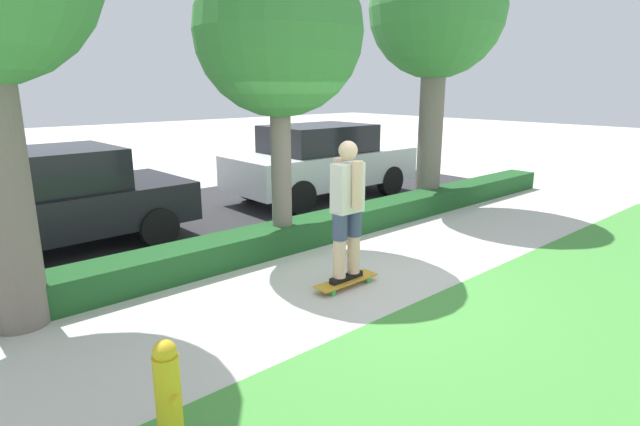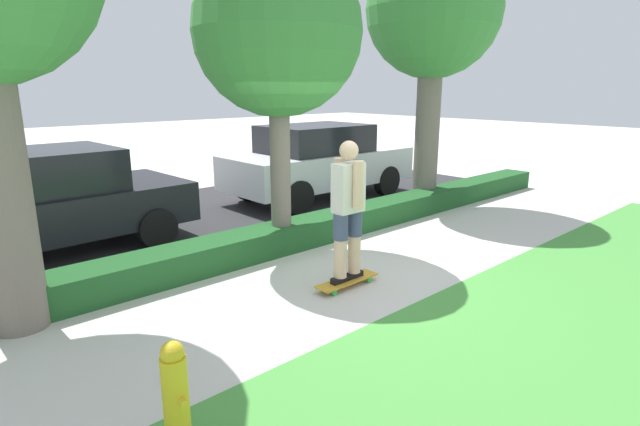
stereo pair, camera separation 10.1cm
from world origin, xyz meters
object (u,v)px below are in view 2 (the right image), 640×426
object	(u,v)px
tree_far	(433,14)
fire_hydrant	(176,396)
tree_mid	(278,33)
skateboard	(347,281)
skater_person	(348,208)
parked_car_front	(51,200)
parked_car_middle	(318,161)

from	to	relation	value
tree_far	fire_hydrant	size ratio (longest dim) A/B	6.32
tree_mid	tree_far	xyz separation A→B (m)	(4.02, 0.30, 0.63)
tree_mid	fire_hydrant	xyz separation A→B (m)	(-3.22, -2.96, -2.74)
skateboard	tree_far	size ratio (longest dim) A/B	0.17
skater_person	fire_hydrant	distance (m)	3.24
parked_car_front	parked_car_middle	xyz separation A→B (m)	(5.45, 0.05, 0.06)
tree_far	tree_mid	bearing A→B (deg)	-175.75
tree_far	parked_car_front	distance (m)	7.52
skateboard	parked_car_middle	bearing A→B (deg)	51.85
parked_car_front	tree_far	bearing A→B (deg)	-18.80
parked_car_front	fire_hydrant	distance (m)	5.31
skater_person	skateboard	bearing A→B (deg)	165.96
parked_car_front	parked_car_middle	world-z (taller)	parked_car_middle
fire_hydrant	skater_person	bearing A→B (deg)	23.20
skater_person	fire_hydrant	xyz separation A→B (m)	(-2.92, -1.25, -0.61)
skateboard	tree_far	world-z (taller)	tree_far
skater_person	parked_car_middle	distance (m)	5.15
skater_person	tree_far	world-z (taller)	tree_far
parked_car_front	tree_mid	bearing A→B (deg)	-43.64
tree_mid	tree_far	bearing A→B (deg)	4.25
skateboard	parked_car_front	distance (m)	4.66
skater_person	tree_mid	distance (m)	2.75
parked_car_front	skater_person	bearing A→B (deg)	-62.40
skateboard	skater_person	world-z (taller)	skater_person
tree_far	parked_car_middle	xyz separation A→B (m)	(-1.14, 2.04, -2.95)
tree_far	parked_car_front	size ratio (longest dim) A/B	1.33
skateboard	skater_person	distance (m)	0.95
skater_person	fire_hydrant	world-z (taller)	skater_person
tree_mid	parked_car_middle	world-z (taller)	tree_mid
tree_far	fire_hydrant	world-z (taller)	tree_far
skater_person	parked_car_front	world-z (taller)	skater_person
parked_car_front	fire_hydrant	xyz separation A→B (m)	(-0.65, -5.25, -0.38)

